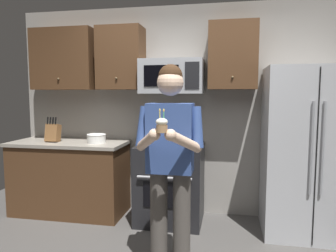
% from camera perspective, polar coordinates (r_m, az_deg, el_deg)
% --- Properties ---
extents(wall_back, '(4.40, 0.10, 2.60)m').
position_cam_1_polar(wall_back, '(4.02, 3.54, 2.73)').
color(wall_back, gray).
rests_on(wall_back, ground).
extents(oven_range, '(0.76, 0.70, 0.93)m').
position_cam_1_polar(oven_range, '(3.80, 0.41, -10.27)').
color(oven_range, black).
rests_on(oven_range, ground).
extents(microwave, '(0.74, 0.41, 0.40)m').
position_cam_1_polar(microwave, '(3.78, 0.76, 8.91)').
color(microwave, '#9EA0A5').
extents(refrigerator, '(0.90, 0.75, 1.80)m').
position_cam_1_polar(refrigerator, '(3.70, 23.83, -4.26)').
color(refrigerator, '#B7BABF').
rests_on(refrigerator, ground).
extents(cabinet_row_upper, '(2.78, 0.36, 0.76)m').
position_cam_1_polar(cabinet_row_upper, '(3.99, -7.45, 12.02)').
color(cabinet_row_upper, '#4C301C').
extents(counter_left, '(1.44, 0.66, 0.92)m').
position_cam_1_polar(counter_left, '(4.25, -17.27, -8.82)').
color(counter_left, '#4C301C').
rests_on(counter_left, ground).
extents(knife_block, '(0.16, 0.15, 0.32)m').
position_cam_1_polar(knife_block, '(4.19, -20.07, -1.13)').
color(knife_block, brown).
rests_on(knife_block, counter_left).
extents(bowl_large_white, '(0.23, 0.23, 0.11)m').
position_cam_1_polar(bowl_large_white, '(3.95, -12.81, -2.17)').
color(bowl_large_white, white).
rests_on(bowl_large_white, counter_left).
extents(person, '(0.60, 0.48, 1.76)m').
position_cam_1_polar(person, '(2.66, 0.37, -5.51)').
color(person, '#4C4742').
rests_on(person, ground).
extents(cupcake, '(0.09, 0.09, 0.17)m').
position_cam_1_polar(cupcake, '(2.29, -1.13, 0.19)').
color(cupcake, '#A87F56').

